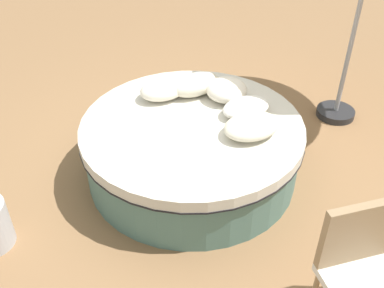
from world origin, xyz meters
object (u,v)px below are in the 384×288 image
patio_chair (362,264)px  throw_pillow_4 (164,89)px  round_bed (192,148)px  throw_pillow_3 (195,85)px  throw_pillow_1 (246,107)px  throw_pillow_0 (252,126)px  throw_pillow_2 (227,90)px

patio_chair → throw_pillow_4: bearing=-71.7°
round_bed → throw_pillow_3: (-0.29, -0.45, 0.40)m
throw_pillow_3 → throw_pillow_4: size_ratio=1.06×
throw_pillow_1 → throw_pillow_4: 0.85m
throw_pillow_0 → throw_pillow_3: size_ratio=1.00×
throw_pillow_1 → throw_pillow_3: 0.61m
round_bed → throw_pillow_0: size_ratio=3.95×
throw_pillow_3 → patio_chair: 2.36m
throw_pillow_0 → throw_pillow_3: 0.85m
throw_pillow_1 → patio_chair: size_ratio=0.49×
throw_pillow_2 → patio_chair: size_ratio=0.41×
throw_pillow_2 → throw_pillow_3: size_ratio=0.77×
throw_pillow_4 → patio_chair: 2.47m
round_bed → patio_chair: patio_chair is taller
throw_pillow_3 → patio_chair: (0.08, 2.36, -0.14)m
throw_pillow_0 → patio_chair: patio_chair is taller
throw_pillow_4 → patio_chair: (-0.22, 2.45, -0.13)m
throw_pillow_0 → throw_pillow_4: 1.02m
round_bed → throw_pillow_4: 0.67m
throw_pillow_4 → patio_chair: patio_chair is taller
round_bed → patio_chair: 1.94m
round_bed → throw_pillow_2: 0.68m
throw_pillow_0 → throw_pillow_1: bearing=-115.9°
throw_pillow_2 → throw_pillow_4: (0.53, -0.33, -0.01)m
throw_pillow_4 → patio_chair: bearing=95.2°
throw_pillow_4 → throw_pillow_1: bearing=129.6°
throw_pillow_0 → throw_pillow_2: throw_pillow_2 is taller
throw_pillow_1 → throw_pillow_4: (0.54, -0.65, 0.02)m
throw_pillow_2 → throw_pillow_3: bearing=-46.8°
round_bed → throw_pillow_3: 0.67m
round_bed → throw_pillow_1: bearing=168.4°
throw_pillow_0 → throw_pillow_3: bearing=-83.7°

